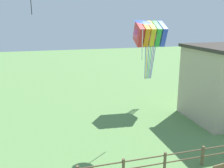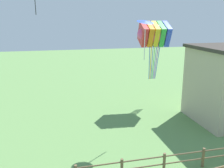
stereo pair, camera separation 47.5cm
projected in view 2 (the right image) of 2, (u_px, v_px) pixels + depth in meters
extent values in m
cylinder|color=brown|center=(164.00, 163.00, 12.29)|extent=(0.14, 0.14, 1.06)
cylinder|color=brown|center=(203.00, 158.00, 12.78)|extent=(0.14, 0.14, 1.06)
cylinder|color=brown|center=(122.00, 162.00, 11.71)|extent=(17.34, 0.07, 0.07)
ellipsoid|color=#E54C8C|center=(154.00, 34.00, 20.99)|extent=(3.08, 2.35, 2.11)
cube|color=red|center=(143.00, 34.00, 20.85)|extent=(0.59, 2.17, 2.15)
cube|color=orange|center=(149.00, 34.00, 20.92)|extent=(0.59, 2.17, 2.15)
cube|color=yellow|center=(154.00, 34.00, 20.99)|extent=(0.59, 2.17, 2.15)
cube|color=green|center=(160.00, 34.00, 21.07)|extent=(0.59, 2.17, 2.15)
cube|color=blue|center=(165.00, 34.00, 21.14)|extent=(0.59, 2.17, 2.15)
cylinder|color=blue|center=(149.00, 62.00, 21.26)|extent=(0.26, 0.47, 3.14)
cylinder|color=orange|center=(151.00, 62.00, 21.27)|extent=(0.19, 0.49, 3.14)
cylinder|color=blue|center=(152.00, 62.00, 21.29)|extent=(0.13, 0.50, 3.14)
cylinder|color=green|center=(153.00, 62.00, 21.31)|extent=(0.05, 0.49, 3.14)
cylinder|color=blue|center=(155.00, 61.00, 21.34)|extent=(0.13, 0.50, 3.14)
cylinder|color=purple|center=(156.00, 61.00, 21.38)|extent=(0.19, 0.49, 3.14)
cylinder|color=blue|center=(157.00, 61.00, 21.41)|extent=(0.26, 0.47, 3.14)
cylinder|color=black|center=(35.00, 5.00, 17.59)|extent=(0.05, 0.05, 1.27)
cone|color=blue|center=(145.00, 21.00, 15.47)|extent=(1.33, 1.33, 0.33)
cylinder|color=silver|center=(145.00, 45.00, 15.83)|extent=(0.05, 0.05, 1.99)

